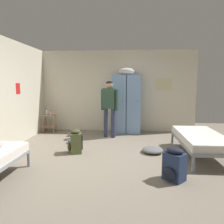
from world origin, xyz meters
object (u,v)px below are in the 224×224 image
at_px(person_traveler, 109,104).
at_px(clothes_pile_grey, 153,150).
at_px(bed_right, 201,139).
at_px(backpack_olive, 75,142).
at_px(water_bottle, 47,112).
at_px(lotion_bottle, 51,113).
at_px(locker_bank, 126,103).
at_px(clothes_pile_denim, 76,141).
at_px(backpack_navy, 174,165).
at_px(shelf_unit, 49,122).

distance_m(person_traveler, clothes_pile_grey, 1.99).
relative_size(bed_right, person_traveler, 1.15).
xyz_separation_m(person_traveler, clothes_pile_grey, (1.12, -1.36, -0.93)).
xyz_separation_m(bed_right, backpack_olive, (-2.79, 0.00, -0.12)).
height_order(water_bottle, lotion_bottle, water_bottle).
height_order(locker_bank, bed_right, locker_bank).
distance_m(person_traveler, water_bottle, 2.19).
bearing_deg(clothes_pile_denim, backpack_navy, -44.02).
distance_m(lotion_bottle, backpack_olive, 2.40).
distance_m(backpack_olive, clothes_pile_grey, 1.79).
bearing_deg(lotion_bottle, backpack_navy, -45.25).
xyz_separation_m(bed_right, lotion_bottle, (-4.08, 1.99, 0.26)).
bearing_deg(person_traveler, clothes_pile_grey, -50.54).
bearing_deg(backpack_olive, shelf_unit, 123.76).
height_order(backpack_olive, clothes_pile_denim, backpack_olive).
height_order(lotion_bottle, clothes_pile_denim, lotion_bottle).
bearing_deg(backpack_navy, bed_right, 56.94).
relative_size(person_traveler, clothes_pile_denim, 4.06).
bearing_deg(shelf_unit, person_traveler, -14.93).
bearing_deg(bed_right, shelf_unit, 153.93).
bearing_deg(lotion_bottle, person_traveler, -14.35).
bearing_deg(water_bottle, locker_bank, 2.45).
distance_m(bed_right, clothes_pile_denim, 3.10).
relative_size(water_bottle, backpack_navy, 0.38).
height_order(bed_right, backpack_navy, backpack_navy).
height_order(bed_right, clothes_pile_grey, bed_right).
bearing_deg(clothes_pile_denim, person_traveler, 39.41).
bearing_deg(clothes_pile_grey, clothes_pile_denim, 161.44).
relative_size(bed_right, backpack_olive, 3.45).
bearing_deg(backpack_navy, lotion_bottle, 134.75).
relative_size(locker_bank, clothes_pile_denim, 5.08).
xyz_separation_m(locker_bank, lotion_bottle, (-2.43, -0.17, -0.33)).
xyz_separation_m(shelf_unit, backpack_olive, (1.36, -2.03, -0.09)).
height_order(bed_right, person_traveler, person_traveler).
bearing_deg(person_traveler, clothes_pile_denim, -140.59).
relative_size(bed_right, clothes_pile_grey, 3.71).
distance_m(shelf_unit, backpack_olive, 2.44).
height_order(locker_bank, backpack_olive, locker_bank).
bearing_deg(lotion_bottle, water_bottle, 158.20).
distance_m(clothes_pile_grey, clothes_pile_denim, 2.07).
height_order(locker_bank, clothes_pile_grey, locker_bank).
distance_m(shelf_unit, clothes_pile_denim, 1.72).
xyz_separation_m(shelf_unit, lotion_bottle, (0.07, -0.04, 0.30)).
xyz_separation_m(water_bottle, backpack_navy, (3.39, -3.33, -0.40)).
height_order(shelf_unit, bed_right, shelf_unit).
xyz_separation_m(shelf_unit, clothes_pile_denim, (1.16, -1.23, -0.28)).
bearing_deg(clothes_pile_denim, bed_right, -14.91).
xyz_separation_m(person_traveler, clothes_pile_denim, (-0.85, -0.70, -0.93)).
height_order(person_traveler, lotion_bottle, person_traveler).
distance_m(water_bottle, clothes_pile_grey, 3.78).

